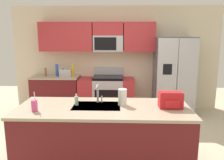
% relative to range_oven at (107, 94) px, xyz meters
% --- Properties ---
extents(ground_plane, '(9.00, 9.00, 0.00)m').
position_rel_range_oven_xyz_m(ground_plane, '(0.21, -1.80, -0.44)').
color(ground_plane, beige).
rests_on(ground_plane, ground).
extents(kitchen_wall_unit, '(5.20, 0.43, 2.60)m').
position_rel_range_oven_xyz_m(kitchen_wall_unit, '(0.07, 0.28, 1.03)').
color(kitchen_wall_unit, beige).
rests_on(kitchen_wall_unit, ground).
extents(back_counter, '(1.16, 0.63, 0.90)m').
position_rel_range_oven_xyz_m(back_counter, '(-1.27, -0.00, 0.01)').
color(back_counter, maroon).
rests_on(back_counter, ground).
extents(range_oven, '(1.36, 0.61, 1.10)m').
position_rel_range_oven_xyz_m(range_oven, '(0.00, 0.00, 0.00)').
color(range_oven, '#B7BABF').
rests_on(range_oven, ground).
extents(refrigerator, '(0.90, 0.76, 1.85)m').
position_rel_range_oven_xyz_m(refrigerator, '(1.61, -0.07, 0.48)').
color(refrigerator, '#4C4F54').
rests_on(refrigerator, ground).
extents(island_counter, '(2.46, 0.98, 0.90)m').
position_rel_range_oven_xyz_m(island_counter, '(0.10, -2.40, 0.01)').
color(island_counter, maroon).
rests_on(island_counter, ground).
extents(toaster, '(0.28, 0.16, 0.18)m').
position_rel_range_oven_xyz_m(toaster, '(-1.00, -0.05, 0.55)').
color(toaster, '#B7BABF').
rests_on(toaster, back_counter).
extents(pepper_mill, '(0.05, 0.05, 0.20)m').
position_rel_range_oven_xyz_m(pepper_mill, '(-1.50, -0.00, 0.56)').
color(pepper_mill, brown).
rests_on(pepper_mill, back_counter).
extents(bottle_blue, '(0.07, 0.07, 0.30)m').
position_rel_range_oven_xyz_m(bottle_blue, '(-1.21, -0.02, 0.60)').
color(bottle_blue, blue).
rests_on(bottle_blue, back_counter).
extents(bottle_yellow, '(0.06, 0.06, 0.30)m').
position_rel_range_oven_xyz_m(bottle_yellow, '(-0.83, 0.03, 0.60)').
color(bottle_yellow, yellow).
rests_on(bottle_yellow, back_counter).
extents(sink_faucet, '(0.08, 0.21, 0.28)m').
position_rel_range_oven_xyz_m(sink_faucet, '(0.01, -2.21, 0.62)').
color(sink_faucet, '#B7BABF').
rests_on(sink_faucet, island_counter).
extents(drink_cup_pink, '(0.08, 0.08, 0.27)m').
position_rel_range_oven_xyz_m(drink_cup_pink, '(-0.81, -2.62, 0.53)').
color(drink_cup_pink, '#EA4C93').
rests_on(drink_cup_pink, island_counter).
extents(soap_dispenser, '(0.06, 0.06, 0.17)m').
position_rel_range_oven_xyz_m(soap_dispenser, '(-0.30, -2.33, 0.53)').
color(soap_dispenser, '#A5D8B2').
rests_on(soap_dispenser, island_counter).
extents(paper_towel_roll, '(0.12, 0.12, 0.24)m').
position_rel_range_oven_xyz_m(paper_towel_roll, '(0.37, -2.31, 0.58)').
color(paper_towel_roll, white).
rests_on(paper_towel_roll, island_counter).
extents(backpack, '(0.32, 0.22, 0.23)m').
position_rel_range_oven_xyz_m(backpack, '(1.04, -2.39, 0.57)').
color(backpack, red).
rests_on(backpack, island_counter).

